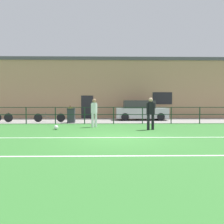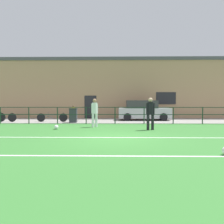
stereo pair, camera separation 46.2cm
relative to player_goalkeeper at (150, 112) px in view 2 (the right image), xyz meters
name	(u,v)px [view 2 (the right image)]	position (x,y,z in m)	size (l,w,h in m)	color
ground	(114,138)	(-1.89, -2.60, -0.99)	(60.00, 44.00, 0.04)	#387A33
field_line_touchline	(114,137)	(-1.89, -2.57, -0.97)	(36.00, 0.11, 0.00)	white
field_line_hash	(113,156)	(-1.89, -5.69, -0.97)	(36.00, 0.11, 0.00)	white
pavement_strip	(115,121)	(-1.89, 5.90, -0.96)	(48.00, 5.00, 0.02)	gray
perimeter_fence	(115,113)	(-1.89, 3.40, -0.23)	(36.07, 0.07, 1.15)	#193823
clubhouse_facade	(115,89)	(-1.89, 9.60, 1.85)	(28.00, 2.56, 5.64)	tan
player_goalkeeper	(150,112)	(0.00, 0.00, 0.00)	(0.46, 0.30, 1.72)	black
player_striker	(95,111)	(-3.10, 1.31, -0.02)	(0.36, 0.35, 1.68)	white
soccer_ball_spare	(56,127)	(-5.08, 0.16, -0.85)	(0.24, 0.24, 0.24)	white
spectator_child	(73,111)	(-5.41, 6.55, -0.26)	(0.33, 0.22, 1.23)	#232D4C
parked_car_red	(143,111)	(0.43, 6.32, -0.19)	(4.18, 1.77, 1.61)	#B7B7BC
bicycle_parked_0	(52,117)	(-6.63, 4.60, -0.63)	(2.31, 0.04, 0.72)	black
bicycle_parked_1	(1,117)	(-10.48, 4.51, -0.62)	(2.38, 0.04, 0.74)	black
trash_bin_0	(73,115)	(-4.92, 4.03, -0.43)	(0.55, 0.47, 1.03)	#33383D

